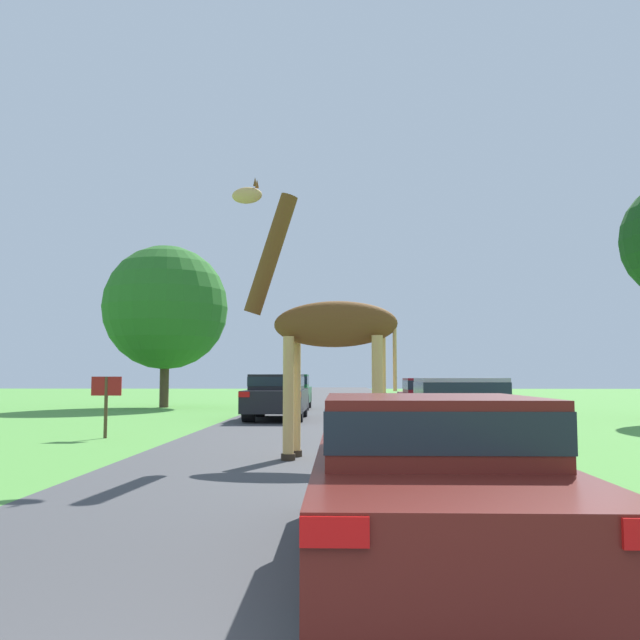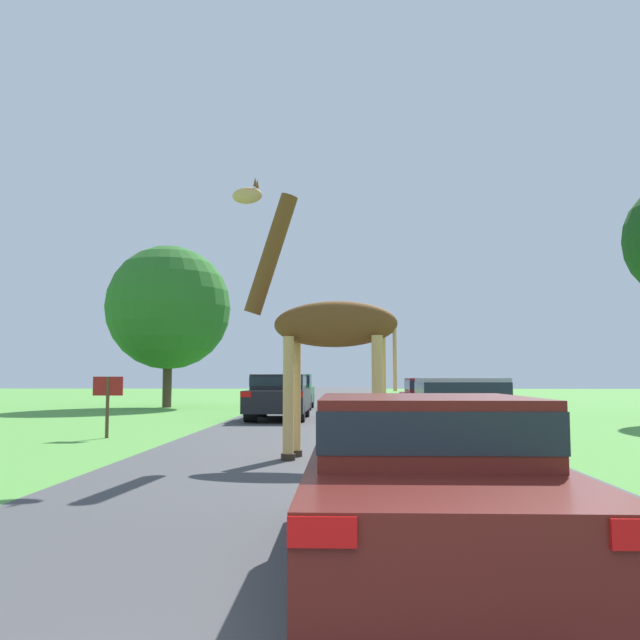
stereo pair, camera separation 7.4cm
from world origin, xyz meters
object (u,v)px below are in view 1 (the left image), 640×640
Objects in this scene: car_lead_maroon at (429,474)px; car_queue_left at (460,409)px; giraffe_near_road at (325,327)px; car_far_ahead at (289,391)px; car_queue_right at (277,395)px; car_verge_right at (431,399)px; tree_centre_back at (166,308)px; sign_post at (106,395)px.

car_queue_left is (1.88, 9.37, 0.05)m from car_lead_maroon.
car_far_ahead is at bearing 15.03° from giraffe_near_road.
car_verge_right is at bearing -19.68° from car_queue_right.
car_queue_left is at bearing -35.83° from giraffe_near_road.
giraffe_near_road reaches higher than car_queue_right.
car_verge_right is 15.61m from tree_centre_back.
tree_centre_back is (-5.93, 1.47, 3.84)m from car_far_ahead.
car_verge_right is 0.52× the size of tree_centre_back.
tree_centre_back reaches higher than car_queue_right.
giraffe_near_road is 11.15m from car_queue_right.
car_far_ahead is 10.26m from car_verge_right.
car_queue_right is 3.32× the size of sign_post.
car_verge_right is (5.01, -8.95, -0.08)m from car_far_ahead.
giraffe_near_road is 1.27× the size of car_verge_right.
car_far_ahead is at bearing 107.40° from car_queue_left.
giraffe_near_road is 6.78m from car_lead_maroon.
tree_centre_back reaches higher than car_lead_maroon.
car_queue_right reaches higher than car_lead_maroon.
car_queue_right is 7.21m from car_far_ahead.
giraffe_near_road is 4.29m from car_queue_left.
giraffe_near_road is at bearing 98.14° from car_lead_maroon.
sign_post is at bearing -115.22° from car_queue_right.
car_lead_maroon is at bearing -97.66° from car_verge_right.
car_lead_maroon is 12.04m from sign_post.
car_verge_right is (3.04, 9.16, -1.54)m from giraffe_near_road.
tree_centre_back is at bearing 30.78° from giraffe_near_road.
car_verge_right is (0.23, 6.31, 0.00)m from car_queue_left.
giraffe_near_road is 1.27× the size of car_far_ahead.
car_queue_right is (-2.77, 17.42, 0.12)m from car_lead_maroon.
car_lead_maroon is 24.80m from car_far_ahead.
tree_centre_back is 5.34× the size of sign_post.
car_queue_left is at bearing -60.00° from car_queue_right.
giraffe_near_road is 18.27m from car_far_ahead.
car_queue_left reaches higher than car_verge_right.
car_lead_maroon is 27.84m from tree_centre_back.
tree_centre_back reaches higher than car_verge_right.
tree_centre_back is at bearing 136.37° from car_verge_right.
sign_post is at bearing -102.60° from car_far_ahead.
sign_post is at bearing 61.97° from giraffe_near_road.
car_lead_maroon is 1.07× the size of car_queue_left.
car_queue_left is 20.25m from tree_centre_back.
car_queue_right is at bearing 64.78° from sign_post.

